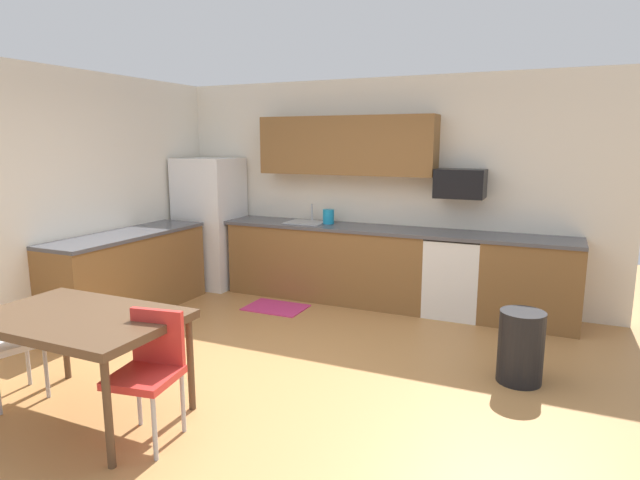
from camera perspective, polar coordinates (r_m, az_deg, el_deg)
ground_plane at (r=4.60m, az=-5.28°, el=-14.47°), size 12.00×12.00×0.00m
wall_back at (r=6.63m, az=5.89°, el=5.36°), size 5.80×0.10×2.70m
wall_left at (r=5.98m, az=-28.26°, el=3.60°), size 0.10×5.80×2.70m
cabinet_run_back at (r=6.62m, az=0.82°, el=-2.49°), size 2.54×0.60×0.90m
cabinet_run_back_right at (r=6.11m, az=21.79°, el=-4.37°), size 1.01×0.60×0.90m
cabinet_run_left at (r=6.40m, az=-19.96°, el=-3.60°), size 0.60×2.00×0.90m
countertop_back at (r=6.36m, az=4.81°, el=1.25°), size 4.80×0.64×0.04m
countertop_left at (r=6.30m, az=-20.23°, el=0.55°), size 0.64×2.00×0.04m
upper_cabinets_back at (r=6.50m, az=2.80°, el=10.16°), size 2.20×0.34×0.70m
refrigerator at (r=7.31m, az=-11.75°, el=1.85°), size 0.76×0.70×1.73m
oven_range at (r=6.18m, az=14.31°, el=-3.71°), size 0.60×0.60×0.91m
microwave at (r=6.12m, az=14.91°, el=5.91°), size 0.54×0.36×0.32m
sink_basin at (r=6.66m, az=-1.53°, el=1.36°), size 0.48×0.40×0.14m
sink_faucet at (r=6.79m, az=-0.87°, el=2.91°), size 0.02×0.02×0.24m
dining_table at (r=4.09m, az=-24.61°, el=-8.17°), size 1.40×0.90×0.76m
chair_near_table at (r=3.72m, az=-17.92°, el=-12.72°), size 0.46×0.46×0.85m
trash_bin at (r=4.68m, az=20.87°, el=-10.74°), size 0.36×0.36×0.60m
floor_mat at (r=6.34m, az=-4.80°, el=-7.28°), size 0.70×0.50×0.01m
kettle at (r=6.56m, az=0.92°, el=2.47°), size 0.14×0.14×0.20m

